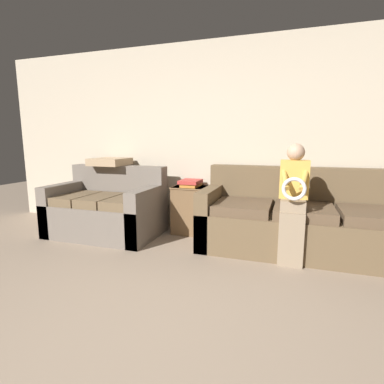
{
  "coord_description": "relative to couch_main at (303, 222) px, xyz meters",
  "views": [
    {
      "loc": [
        0.85,
        -1.09,
        1.26
      ],
      "look_at": [
        -0.1,
        1.74,
        0.74
      ],
      "focal_mm": 28.0,
      "sensor_mm": 36.0,
      "label": 1
    }
  ],
  "objects": [
    {
      "name": "child_left_seated",
      "position": [
        -0.12,
        -0.38,
        0.35
      ],
      "size": [
        0.29,
        0.38,
        1.23
      ],
      "color": "gray",
      "rests_on": "ground_plane"
    },
    {
      "name": "couch_side",
      "position": [
        -2.49,
        -0.16,
        -0.01
      ],
      "size": [
        1.43,
        0.9,
        0.91
      ],
      "color": "#70665B",
      "rests_on": "ground_plane"
    },
    {
      "name": "couch_main",
      "position": [
        0.0,
        0.0,
        0.0
      ],
      "size": [
        2.3,
        0.91,
        0.94
      ],
      "color": "brown",
      "rests_on": "ground_plane"
    },
    {
      "name": "book_stack",
      "position": [
        -1.43,
        0.22,
        0.36
      ],
      "size": [
        0.26,
        0.32,
        0.09
      ],
      "color": "orange",
      "rests_on": "side_shelf"
    },
    {
      "name": "throw_pillow",
      "position": [
        -2.62,
        0.15,
        0.62
      ],
      "size": [
        0.48,
        0.48,
        0.1
      ],
      "color": "tan",
      "rests_on": "couch_side"
    },
    {
      "name": "wall_back",
      "position": [
        -0.99,
        0.48,
        0.94
      ],
      "size": [
        7.07,
        0.06,
        2.55
      ],
      "color": "beige",
      "rests_on": "ground_plane"
    },
    {
      "name": "side_shelf",
      "position": [
        -1.42,
        0.24,
        -0.0
      ],
      "size": [
        0.49,
        0.39,
        0.65
      ],
      "color": "brown",
      "rests_on": "ground_plane"
    }
  ]
}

